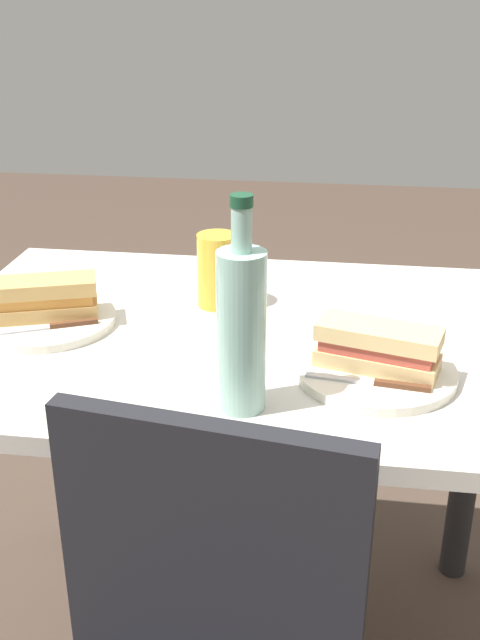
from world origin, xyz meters
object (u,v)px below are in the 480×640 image
Objects in this scene: plate_near at (376,372)px; water_bottle at (241,327)px; plate_far at (46,320)px; knife_far at (51,327)px; baguette_sandwich_near at (378,347)px; baguette_sandwich_far at (43,298)px; knife_near at (375,383)px; beer_glass at (217,270)px; dining_table at (240,396)px.

water_bottle is at bearing 31.45° from plate_near.
plate_far is 0.06m from knife_far.
water_bottle is at bearing 152.44° from knife_far.
knife_far is at bearing -6.99° from baguette_sandwich_near.
baguette_sandwich_near is 1.00× the size of baguette_sandwich_far.
beer_glass is (0.28, -0.29, 0.05)m from knife_near.
plate_near is at bearing 149.63° from dining_table.
plate_near is 0.80× the size of water_bottle.
plate_near is 0.25m from water_bottle.
plate_far is 0.31m from beer_glass.
baguette_sandwich_near is at bearing 0.00° from plate_near.
beer_glass is (-0.28, -0.13, 0.06)m from plate_far.
water_bottle reaches higher than knife_far.
dining_table is 4.36× the size of plate_near.
baguette_sandwich_far is at bearing -11.29° from plate_near.
baguette_sandwich_near is at bearing 149.63° from dining_table.
baguette_sandwich_far is 0.06m from knife_far.
knife_far is at bearing -6.99° from plate_near.
baguette_sandwich_near reaches higher than knife_near.
baguette_sandwich_far is at bearing 24.09° from beer_glass.
dining_table is 5.44× the size of baguette_sandwich_far.
baguette_sandwich_near is 0.23m from water_bottle.
beer_glass is at bearing -145.77° from knife_far.
knife_near is 1.34× the size of beer_glass.
dining_table is 0.35m from knife_far.
baguette_sandwich_far is at bearing -11.29° from baguette_sandwich_near.
baguette_sandwich_near is (-0.23, 0.13, 0.18)m from dining_table.
baguette_sandwich_far reaches higher than knife_far.
beer_glass reaches higher than knife_far.
water_bottle is at bearing 18.27° from knife_near.
baguette_sandwich_near is (0.00, 0.00, 0.04)m from plate_near.
baguette_sandwich_near reaches higher than plate_far.
water_bottle reaches higher than baguette_sandwich_near.
baguette_sandwich_near is 0.54m from knife_far.
beer_glass is at bearing -62.03° from dining_table.
dining_table is 0.32m from baguette_sandwich_near.
knife_far is at bearing 12.12° from dining_table.
plate_near is at bearing -148.55° from water_bottle.
baguette_sandwich_near is at bearing 173.01° from knife_far.
baguette_sandwich_near and baguette_sandwich_far have the same top height.
dining_table is at bearing -167.88° from knife_far.
water_bottle is at bearing 148.70° from plate_far.
baguette_sandwich_far is 1.15× the size of knife_far.
plate_near is at bearing 168.71° from baguette_sandwich_far.
water_bottle reaches higher than plate_far.
knife_near is at bearing 86.95° from plate_near.
baguette_sandwich_near is at bearing -93.05° from knife_near.
baguette_sandwich_near is at bearing -148.55° from water_bottle.
water_bottle is (0.19, 0.12, 0.11)m from plate_near.
plate_near is 0.58m from baguette_sandwich_far.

